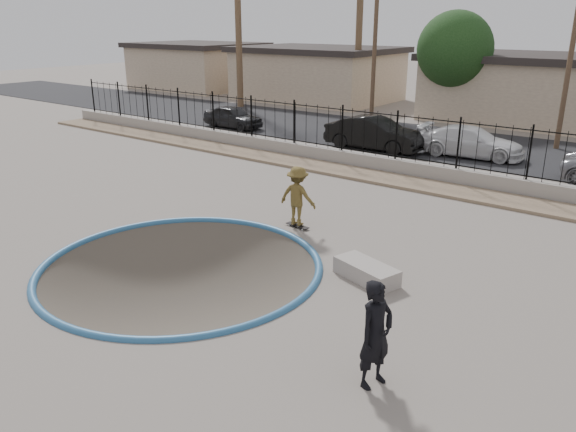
{
  "coord_description": "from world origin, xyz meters",
  "views": [
    {
      "loc": [
        9.85,
        -9.47,
        5.79
      ],
      "look_at": [
        1.04,
        2.0,
        0.72
      ],
      "focal_mm": 35.0,
      "sensor_mm": 36.0,
      "label": 1
    }
  ],
  "objects_px": {
    "car_a": "(233,117)",
    "car_b": "(375,134)",
    "skater": "(298,199)",
    "concrete_ledge": "(366,272)",
    "skateboard": "(297,226)",
    "car_c": "(471,142)",
    "videographer": "(376,334)"
  },
  "relations": [
    {
      "from": "videographer",
      "to": "car_a",
      "type": "height_order",
      "value": "videographer"
    },
    {
      "from": "skateboard",
      "to": "concrete_ledge",
      "type": "height_order",
      "value": "concrete_ledge"
    },
    {
      "from": "skateboard",
      "to": "car_b",
      "type": "xyz_separation_m",
      "value": [
        -3.31,
        10.46,
        0.74
      ]
    },
    {
      "from": "skateboard",
      "to": "car_a",
      "type": "bearing_deg",
      "value": 145.96
    },
    {
      "from": "skater",
      "to": "concrete_ledge",
      "type": "bearing_deg",
      "value": 144.33
    },
    {
      "from": "videographer",
      "to": "car_c",
      "type": "relative_size",
      "value": 0.42
    },
    {
      "from": "skateboard",
      "to": "concrete_ledge",
      "type": "xyz_separation_m",
      "value": [
        3.38,
        -1.83,
        0.14
      ]
    },
    {
      "from": "videographer",
      "to": "car_c",
      "type": "xyz_separation_m",
      "value": [
        -4.75,
        17.13,
        -0.25
      ]
    },
    {
      "from": "videographer",
      "to": "concrete_ledge",
      "type": "relative_size",
      "value": 1.18
    },
    {
      "from": "car_a",
      "to": "car_b",
      "type": "xyz_separation_m",
      "value": [
        9.11,
        -0.17,
        0.15
      ]
    },
    {
      "from": "car_a",
      "to": "car_c",
      "type": "bearing_deg",
      "value": -84.77
    },
    {
      "from": "skateboard",
      "to": "car_c",
      "type": "height_order",
      "value": "car_c"
    },
    {
      "from": "concrete_ledge",
      "to": "car_a",
      "type": "relative_size",
      "value": 0.44
    },
    {
      "from": "skater",
      "to": "skateboard",
      "type": "bearing_deg",
      "value": -97.24
    },
    {
      "from": "videographer",
      "to": "skateboard",
      "type": "bearing_deg",
      "value": 59.42
    },
    {
      "from": "videographer",
      "to": "car_c",
      "type": "distance_m",
      "value": 17.78
    },
    {
      "from": "videographer",
      "to": "car_a",
      "type": "xyz_separation_m",
      "value": [
        -17.92,
        15.89,
        -0.29
      ]
    },
    {
      "from": "car_c",
      "to": "concrete_ledge",
      "type": "bearing_deg",
      "value": -175.08
    },
    {
      "from": "skateboard",
      "to": "car_a",
      "type": "relative_size",
      "value": 0.22
    },
    {
      "from": "car_a",
      "to": "car_b",
      "type": "relative_size",
      "value": 0.78
    },
    {
      "from": "skateboard",
      "to": "car_c",
      "type": "distance_m",
      "value": 11.91
    },
    {
      "from": "car_c",
      "to": "skateboard",
      "type": "bearing_deg",
      "value": 170.44
    },
    {
      "from": "skater",
      "to": "car_c",
      "type": "bearing_deg",
      "value": -100.85
    },
    {
      "from": "skateboard",
      "to": "skater",
      "type": "bearing_deg",
      "value": -83.48
    },
    {
      "from": "skateboard",
      "to": "car_c",
      "type": "xyz_separation_m",
      "value": [
        0.75,
        11.87,
        0.64
      ]
    },
    {
      "from": "car_b",
      "to": "car_c",
      "type": "xyz_separation_m",
      "value": [
        4.06,
        1.4,
        -0.11
      ]
    },
    {
      "from": "car_a",
      "to": "car_c",
      "type": "distance_m",
      "value": 13.23
    },
    {
      "from": "concrete_ledge",
      "to": "videographer",
      "type": "bearing_deg",
      "value": -58.31
    },
    {
      "from": "skateboard",
      "to": "videographer",
      "type": "distance_m",
      "value": 7.66
    },
    {
      "from": "skater",
      "to": "car_c",
      "type": "xyz_separation_m",
      "value": [
        0.75,
        11.87,
        -0.18
      ]
    },
    {
      "from": "car_a",
      "to": "car_b",
      "type": "height_order",
      "value": "car_b"
    },
    {
      "from": "skater",
      "to": "car_a",
      "type": "xyz_separation_m",
      "value": [
        -12.42,
        10.63,
        -0.22
      ]
    }
  ]
}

